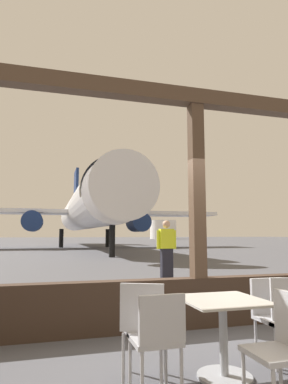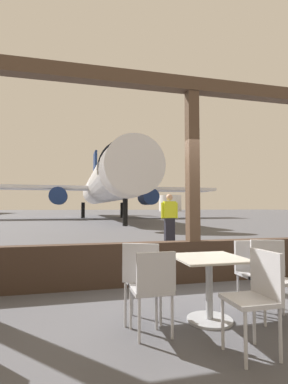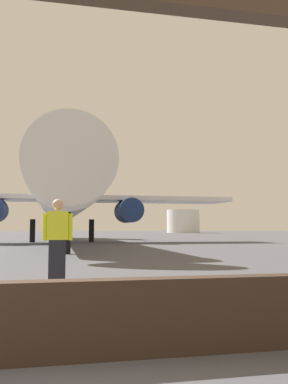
{
  "view_description": "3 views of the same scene",
  "coord_description": "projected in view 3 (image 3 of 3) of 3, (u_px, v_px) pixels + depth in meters",
  "views": [
    {
      "loc": [
        -2.17,
        -4.71,
        1.35
      ],
      "look_at": [
        2.74,
        12.75,
        3.63
      ],
      "focal_mm": 31.39,
      "sensor_mm": 36.0,
      "label": 1
    },
    {
      "loc": [
        -2.05,
        -4.78,
        1.3
      ],
      "look_at": [
        2.64,
        14.49,
        2.35
      ],
      "focal_mm": 27.01,
      "sensor_mm": 36.0,
      "label": 2
    },
    {
      "loc": [
        1.01,
        -3.84,
        1.18
      ],
      "look_at": [
        4.18,
        11.17,
        2.52
      ],
      "focal_mm": 38.48,
      "sensor_mm": 36.0,
      "label": 3
    }
  ],
  "objects": [
    {
      "name": "ground_plane",
      "position": [
        47.0,
        239.0,
        42.42
      ],
      "size": [
        220.0,
        220.0,
        0.0
      ],
      "primitive_type": "plane",
      "color": "#4C4C51"
    },
    {
      "name": "airplane",
      "position": [
        63.0,
        194.0,
        32.56
      ],
      "size": [
        27.54,
        35.83,
        10.8
      ],
      "color": "silver",
      "rests_on": "ground"
    },
    {
      "name": "ground_crew_worker",
      "position": [
        57.0,
        242.0,
        7.91
      ],
      "size": [
        0.57,
        0.22,
        1.74
      ],
      "color": "black",
      "rests_on": "ground"
    },
    {
      "name": "fuel_storage_tank",
      "position": [
        183.0,
        221.0,
        96.56
      ],
      "size": [
        7.66,
        7.66,
        5.4
      ],
      "primitive_type": "cylinder",
      "color": "white",
      "rests_on": "ground"
    }
  ]
}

